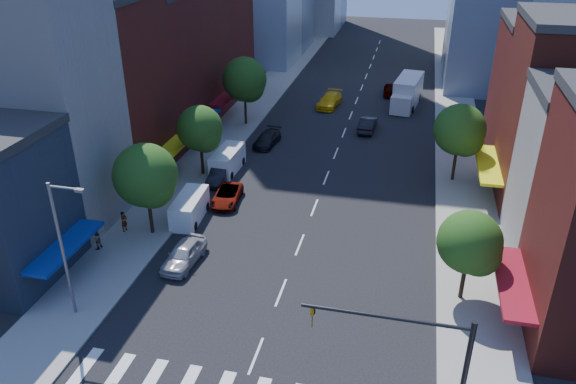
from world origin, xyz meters
name	(u,v)px	position (x,y,z in m)	size (l,w,h in m)	color
ground	(256,356)	(0.00, 0.00, 0.00)	(220.00, 220.00, 0.00)	black
sidewalk_left	(248,112)	(-12.50, 40.00, 0.07)	(5.00, 120.00, 0.15)	gray
sidewalk_right	(458,129)	(12.50, 40.00, 0.07)	(5.00, 120.00, 0.15)	gray
bldg_left_1	(29,110)	(-21.00, 12.00, 9.00)	(12.00, 8.00, 18.00)	beige
bldg_left_2	(91,91)	(-21.00, 20.50, 8.00)	(12.00, 9.00, 16.00)	#5B1F15
bldg_left_3	(136,72)	(-21.00, 29.00, 7.50)	(12.00, 8.00, 15.00)	#551A15
bldg_left_4	(168,44)	(-21.00, 37.50, 8.50)	(12.00, 9.00, 17.00)	#5B1F15
bldg_left_5	(199,44)	(-21.00, 47.00, 6.50)	(12.00, 10.00, 13.00)	#551A15
bldg_right_3	(560,95)	(21.00, 34.00, 6.50)	(12.00, 10.00, 13.00)	#551A15
streetlight	(64,243)	(-11.81, 1.00, 5.28)	(2.25, 0.25, 9.00)	slate
tree_left_near	(147,178)	(-11.35, 10.92, 4.87)	(4.80, 4.80, 7.30)	black
tree_left_mid	(201,130)	(-11.35, 21.92, 4.53)	(4.20, 4.20, 6.65)	black
tree_left_far	(246,81)	(-11.35, 35.92, 5.20)	(5.00, 5.00, 7.75)	black
tree_right_near	(472,245)	(11.65, 7.92, 4.19)	(4.00, 4.00, 6.20)	black
tree_right_far	(461,132)	(11.65, 25.92, 4.86)	(4.60, 4.60, 7.20)	black
parked_car_front	(184,254)	(-7.50, 7.75, 0.80)	(1.88, 4.67, 1.59)	#A4A4A8
parked_car_second	(219,175)	(-9.50, 20.97, 0.69)	(1.47, 4.20, 1.38)	black
parked_car_third	(227,196)	(-7.50, 17.26, 0.64)	(2.13, 4.61, 1.28)	#999999
parked_car_rear	(267,139)	(-7.50, 30.58, 0.69)	(1.93, 4.74, 1.38)	black
cargo_van_near	(189,209)	(-9.49, 13.72, 1.02)	(2.26, 4.95, 2.06)	white
cargo_van_far	(227,161)	(-9.50, 23.31, 1.06)	(2.16, 5.08, 2.14)	white
taxi	(330,100)	(-3.09, 44.74, 0.81)	(2.26, 5.57, 1.62)	yellow
traffic_car_oncoming	(368,124)	(2.49, 37.20, 0.78)	(1.65, 4.73, 1.56)	black
traffic_car_far	(391,89)	(4.15, 51.57, 0.80)	(1.89, 4.71, 1.60)	#999999
box_truck	(407,93)	(6.39, 47.31, 1.68)	(3.75, 9.11, 3.56)	silver
pedestrian_near	(124,221)	(-13.67, 10.71, 0.98)	(0.61, 0.40, 1.66)	#999999
pedestrian_far	(96,239)	(-14.44, 7.90, 0.94)	(0.77, 0.60, 1.59)	#999999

